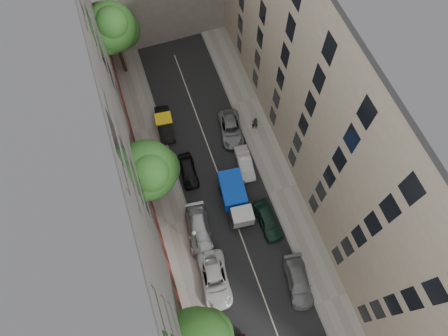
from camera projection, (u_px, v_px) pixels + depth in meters
name	position (u px, v px, depth m)	size (l,w,h in m)	color
ground	(230.00, 206.00, 38.62)	(120.00, 120.00, 0.00)	#4C4C49
road_surface	(230.00, 206.00, 38.61)	(8.00, 44.00, 0.02)	black
sidewalk_left	(175.00, 223.00, 37.79)	(3.00, 44.00, 0.15)	gray
sidewalk_right	(283.00, 189.00, 39.32)	(3.00, 44.00, 0.15)	gray
building_left	(85.00, 205.00, 28.07)	(8.00, 44.00, 20.00)	#524F4C
building_right	(365.00, 119.00, 31.12)	(8.00, 44.00, 20.00)	#B9AA90
tarp_truck	(235.00, 198.00, 37.55)	(2.60, 5.47, 2.44)	black
car_left_2	(215.00, 280.00, 34.91)	(2.42, 5.24, 1.46)	silver
car_left_3	(199.00, 230.00, 36.81)	(2.10, 5.17, 1.50)	#B4B4B9
car_left_4	(188.00, 171.00, 39.52)	(1.57, 3.91, 1.33)	black
car_left_5	(165.00, 124.00, 41.76)	(1.52, 4.37, 1.44)	black
car_right_1	(298.00, 282.00, 34.88)	(1.93, 4.74, 1.38)	slate
car_right_2	(268.00, 220.00, 37.26)	(1.72, 4.27, 1.45)	#142E22
car_right_3	(245.00, 163.00, 39.89)	(1.36, 3.91, 1.29)	silver
car_right_4	(231.00, 129.00, 41.58)	(2.20, 4.76, 1.32)	gray
tree_mid	(149.00, 172.00, 33.51)	(5.48, 5.24, 8.88)	#382619
tree_far	(113.00, 29.00, 39.69)	(5.28, 5.00, 9.41)	#382619
lamp_post	(196.00, 239.00, 33.43)	(0.36, 0.36, 5.67)	#164F22
pedestrian	(255.00, 123.00, 41.40)	(0.67, 0.44, 1.84)	black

